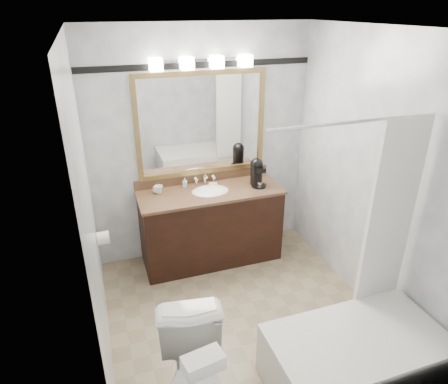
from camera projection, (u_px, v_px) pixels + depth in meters
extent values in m
cube|color=gray|center=(244.00, 317.00, 3.72)|extent=(2.40, 2.60, 0.01)
cube|color=white|center=(252.00, 27.00, 2.65)|extent=(2.40, 2.60, 0.01)
cube|color=white|center=(202.00, 147.00, 4.31)|extent=(2.40, 0.01, 2.50)
cube|color=white|center=(341.00, 299.00, 2.07)|extent=(2.40, 0.01, 2.50)
cube|color=white|center=(90.00, 220.00, 2.83)|extent=(0.01, 2.60, 2.50)
cube|color=white|center=(373.00, 177.00, 3.54)|extent=(0.01, 2.60, 2.50)
cube|color=black|center=(211.00, 227.00, 4.41)|extent=(1.50, 0.55, 0.82)
cube|color=#8B6142|center=(210.00, 192.00, 4.23)|extent=(1.53, 0.58, 0.03)
cube|color=#8B6142|center=(203.00, 177.00, 4.44)|extent=(1.53, 0.03, 0.10)
ellipsoid|color=white|center=(210.00, 193.00, 4.24)|extent=(0.44, 0.34, 0.14)
cube|color=olive|center=(201.00, 73.00, 3.95)|extent=(1.40, 0.04, 0.05)
cube|color=olive|center=(203.00, 171.00, 4.40)|extent=(1.40, 0.04, 0.05)
cube|color=olive|center=(137.00, 131.00, 3.98)|extent=(0.05, 0.04, 1.00)
cube|color=olive|center=(261.00, 119.00, 4.38)|extent=(0.05, 0.04, 1.00)
cube|color=white|center=(202.00, 124.00, 4.18)|extent=(1.30, 0.01, 1.00)
cube|color=silver|center=(201.00, 60.00, 3.89)|extent=(0.90, 0.05, 0.03)
cube|color=white|center=(156.00, 65.00, 3.73)|extent=(0.12, 0.12, 0.12)
cube|color=white|center=(187.00, 63.00, 3.81)|extent=(0.12, 0.12, 0.12)
cube|color=white|center=(217.00, 62.00, 3.90)|extent=(0.12, 0.12, 0.12)
cube|color=white|center=(245.00, 61.00, 3.99)|extent=(0.12, 0.12, 0.12)
cube|color=black|center=(200.00, 65.00, 3.93)|extent=(2.40, 0.01, 0.06)
cube|color=white|center=(355.00, 359.00, 2.99)|extent=(1.30, 0.72, 0.45)
cylinder|color=silver|center=(357.00, 122.00, 2.58)|extent=(1.30, 0.02, 0.02)
cube|color=white|center=(390.00, 217.00, 3.03)|extent=(0.40, 0.04, 1.55)
cylinder|color=white|center=(103.00, 238.00, 3.65)|extent=(0.11, 0.12, 0.12)
cube|color=white|center=(203.00, 363.00, 2.19)|extent=(0.25, 0.16, 0.09)
cylinder|color=black|center=(259.00, 186.00, 4.33)|extent=(0.16, 0.16, 0.02)
cylinder|color=black|center=(256.00, 174.00, 4.32)|extent=(0.13, 0.13, 0.23)
sphere|color=black|center=(257.00, 164.00, 4.27)|extent=(0.14, 0.14, 0.14)
cube|color=black|center=(260.00, 170.00, 4.23)|extent=(0.10, 0.10, 0.04)
cylinder|color=silver|center=(260.00, 184.00, 4.30)|extent=(0.05, 0.05, 0.05)
imported|color=white|center=(157.00, 190.00, 4.17)|extent=(0.11, 0.11, 0.07)
imported|color=white|center=(159.00, 189.00, 4.16)|extent=(0.11, 0.11, 0.08)
imported|color=white|center=(185.00, 183.00, 4.29)|extent=(0.06, 0.06, 0.10)
cube|color=beige|center=(213.00, 184.00, 4.34)|extent=(0.10, 0.08, 0.03)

